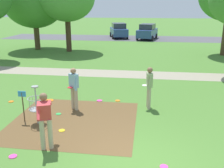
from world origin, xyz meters
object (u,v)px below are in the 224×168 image
object	(u,v)px
frisbee_far_left	(62,130)
parked_car_leftmost	(119,30)
frisbee_scattered_a	(13,156)
frisbee_far_right	(59,114)
frisbee_scattered_b	(99,101)
frisbee_mid_grass	(164,167)
frisbee_near_basket	(118,101)
frisbee_by_tee	(11,102)
parked_car_center_left	(147,32)
player_throwing	(45,118)
player_waiting_left	(149,85)
player_foreground_watching	(74,86)
disc_golf_basket	(35,103)
tree_mid_right	(34,2)

from	to	relation	value
frisbee_far_left	parked_car_leftmost	xyz separation A→B (m)	(-0.91, 25.66, 0.91)
frisbee_scattered_a	frisbee_far_left	bearing A→B (deg)	62.81
frisbee_far_right	frisbee_scattered_a	size ratio (longest dim) A/B	0.89
frisbee_far_left	parked_car_leftmost	world-z (taller)	parked_car_leftmost
frisbee_far_left	frisbee_scattered_b	world-z (taller)	same
frisbee_mid_grass	frisbee_scattered_b	bearing A→B (deg)	119.16
frisbee_near_basket	frisbee_by_tee	world-z (taller)	same
frisbee_far_left	frisbee_far_right	xyz separation A→B (m)	(-0.56, 1.31, 0.00)
frisbee_far_right	parked_car_center_left	xyz separation A→B (m)	(3.27, 23.36, 0.91)
player_throwing	player_waiting_left	distance (m)	4.60
player_foreground_watching	parked_car_center_left	size ratio (longest dim) A/B	0.38
frisbee_by_tee	parked_car_center_left	bearing A→B (deg)	75.56
player_throwing	parked_car_leftmost	world-z (taller)	parked_car_leftmost
disc_golf_basket	frisbee_near_basket	size ratio (longest dim) A/B	6.39
frisbee_near_basket	frisbee_far_left	size ratio (longest dim) A/B	1.02
disc_golf_basket	frisbee_scattered_b	xyz separation A→B (m)	(1.83, 2.50, -0.74)
frisbee_scattered_b	tree_mid_right	distance (m)	15.82
disc_golf_basket	frisbee_mid_grass	world-z (taller)	disc_golf_basket
player_foreground_watching	player_throwing	bearing A→B (deg)	-89.83
parked_car_center_left	frisbee_near_basket	bearing A→B (deg)	-93.08
player_throwing	frisbee_mid_grass	bearing A→B (deg)	-8.10
player_foreground_watching	frisbee_scattered_a	distance (m)	3.76
player_throwing	frisbee_far_left	world-z (taller)	player_throwing
player_throwing	frisbee_near_basket	size ratio (longest dim) A/B	7.86
frisbee_scattered_b	player_waiting_left	bearing A→B (deg)	-14.20
player_waiting_left	frisbee_far_left	world-z (taller)	player_waiting_left
frisbee_scattered_a	tree_mid_right	size ratio (longest dim) A/B	0.03
player_foreground_watching	player_waiting_left	size ratio (longest dim) A/B	1.00
player_foreground_watching	frisbee_scattered_b	xyz separation A→B (m)	(0.81, 1.08, -0.96)
frisbee_near_basket	frisbee_scattered_a	bearing A→B (deg)	-116.94
player_throwing	frisbee_by_tee	bearing A→B (deg)	131.07
player_throwing	frisbee_near_basket	xyz separation A→B (m)	(1.60, 4.18, -0.98)
frisbee_scattered_a	parked_car_center_left	distance (m)	26.60
player_foreground_watching	frisbee_far_left	size ratio (longest dim) A/B	8.01
frisbee_far_left	frisbee_far_right	distance (m)	1.42
frisbee_scattered_b	parked_car_leftmost	world-z (taller)	parked_car_leftmost
player_waiting_left	parked_car_center_left	bearing A→B (deg)	90.44
player_waiting_left	parked_car_center_left	size ratio (longest dim) A/B	0.38
player_throwing	parked_car_leftmost	size ratio (longest dim) A/B	0.38
player_waiting_left	frisbee_scattered_a	distance (m)	5.62
disc_golf_basket	frisbee_by_tee	world-z (taller)	disc_golf_basket
disc_golf_basket	frisbee_mid_grass	xyz separation A→B (m)	(4.37, -2.05, -0.74)
player_waiting_left	frisbee_far_right	distance (m)	3.74
player_waiting_left	frisbee_far_left	size ratio (longest dim) A/B	8.01
frisbee_scattered_b	parked_car_center_left	xyz separation A→B (m)	(1.96, 21.72, 0.91)
player_waiting_left	tree_mid_right	size ratio (longest dim) A/B	0.26
frisbee_mid_grass	parked_car_leftmost	xyz separation A→B (m)	(-4.19, 27.26, 0.91)
player_foreground_watching	disc_golf_basket	bearing A→B (deg)	-125.39
player_foreground_watching	frisbee_scattered_a	bearing A→B (deg)	-102.54
frisbee_scattered_b	parked_car_leftmost	bearing A→B (deg)	94.16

